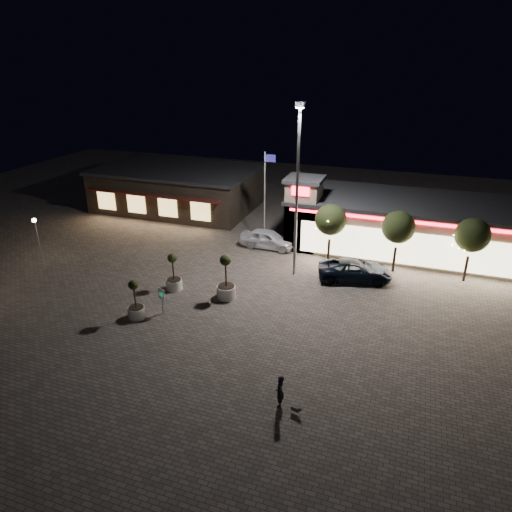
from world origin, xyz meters
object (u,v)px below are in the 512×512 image
(valet_sign, at_px, (162,296))
(pickup_truck, at_px, (355,270))
(planter_left, at_px, (174,278))
(planter_mid, at_px, (136,306))
(white_sedan, at_px, (268,239))
(pedestrian, at_px, (280,391))

(valet_sign, bearing_deg, pickup_truck, 39.31)
(planter_left, xyz_separation_m, valet_sign, (0.91, -3.20, 0.41))
(planter_mid, xyz_separation_m, valet_sign, (1.31, 0.95, 0.44))
(white_sedan, relative_size, planter_mid, 1.79)
(pickup_truck, relative_size, white_sedan, 1.14)
(pickup_truck, height_order, valet_sign, valet_sign)
(pickup_truck, relative_size, planter_mid, 2.04)
(white_sedan, xyz_separation_m, valet_sign, (-2.94, -12.58, 0.45))
(planter_mid, relative_size, valet_sign, 1.47)
(pickup_truck, relative_size, valet_sign, 2.99)
(pickup_truck, relative_size, pedestrian, 3.31)
(pedestrian, relative_size, planter_left, 0.59)
(white_sedan, relative_size, valet_sign, 2.63)
(valet_sign, bearing_deg, white_sedan, 76.84)
(pickup_truck, distance_m, valet_sign, 14.02)
(pickup_truck, xyz_separation_m, white_sedan, (-7.90, 3.71, 0.06))
(white_sedan, height_order, valet_sign, valet_sign)
(planter_left, xyz_separation_m, planter_mid, (-0.40, -4.14, -0.03))
(pickup_truck, bearing_deg, planter_left, 102.20)
(planter_mid, bearing_deg, valet_sign, 35.80)
(planter_left, relative_size, valet_sign, 1.52)
(pedestrian, bearing_deg, pickup_truck, 163.86)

